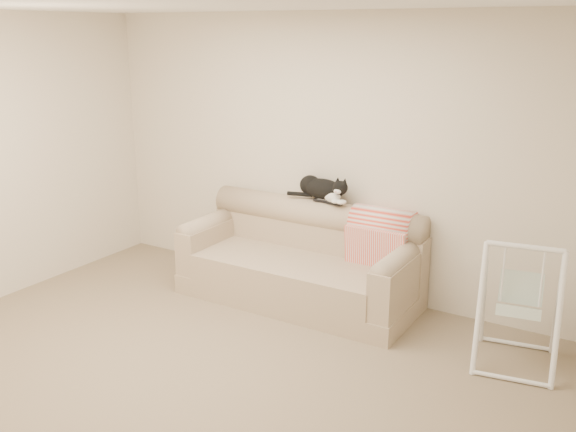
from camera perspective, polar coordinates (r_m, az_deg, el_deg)
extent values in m
plane|color=#6E5F4A|center=(4.89, -7.91, -13.81)|extent=(5.00, 5.00, 0.00)
cube|color=beige|center=(6.01, 3.74, 5.35)|extent=(5.00, 0.04, 2.60)
cube|color=white|center=(4.24, -9.33, 18.13)|extent=(5.00, 4.00, 0.02)
cube|color=tan|center=(6.00, 0.83, -6.73)|extent=(2.20, 0.90, 0.18)
cube|color=tan|center=(5.84, 0.29, -5.19)|extent=(1.80, 0.68, 0.24)
cube|color=tan|center=(6.16, 2.46, -2.75)|extent=(2.20, 0.22, 0.50)
cylinder|color=tan|center=(6.06, 2.50, 0.17)|extent=(2.16, 0.28, 0.28)
cube|color=tan|center=(6.42, -6.78, -2.41)|extent=(0.20, 0.88, 0.42)
cylinder|color=tan|center=(6.36, -6.84, -0.62)|extent=(0.18, 0.84, 0.18)
cube|color=tan|center=(5.49, 9.82, -5.86)|extent=(0.20, 0.88, 0.42)
cylinder|color=tan|center=(5.42, 9.92, -3.80)|extent=(0.18, 0.84, 0.18)
cube|color=black|center=(5.95, 3.13, 1.38)|extent=(0.18, 0.06, 0.02)
cube|color=gray|center=(5.95, 3.13, 1.51)|extent=(0.10, 0.04, 0.01)
cube|color=black|center=(5.88, 4.11, 1.15)|extent=(0.18, 0.08, 0.02)
ellipsoid|color=black|center=(5.96, 3.14, 2.43)|extent=(0.46, 0.25, 0.19)
ellipsoid|color=black|center=(6.06, 1.99, 2.77)|extent=(0.22, 0.21, 0.19)
ellipsoid|color=white|center=(5.88, 3.94, 1.83)|extent=(0.18, 0.13, 0.13)
ellipsoid|color=black|center=(5.80, 4.67, 2.51)|extent=(0.15, 0.16, 0.13)
ellipsoid|color=white|center=(5.76, 4.43, 2.21)|extent=(0.08, 0.07, 0.05)
sphere|color=#BF7272|center=(5.74, 4.28, 2.16)|extent=(0.02, 0.02, 0.02)
cone|color=black|center=(5.82, 4.44, 3.20)|extent=(0.06, 0.07, 0.06)
cone|color=black|center=(5.78, 5.07, 3.10)|extent=(0.07, 0.08, 0.06)
sphere|color=#A88B2F|center=(5.77, 4.20, 2.54)|extent=(0.02, 0.02, 0.02)
sphere|color=#A88B2F|center=(5.75, 4.61, 2.47)|extent=(0.02, 0.02, 0.02)
ellipsoid|color=white|center=(5.82, 4.28, 1.34)|extent=(0.09, 0.11, 0.04)
ellipsoid|color=white|center=(5.79, 4.79, 1.25)|extent=(0.09, 0.11, 0.04)
cylinder|color=black|center=(6.05, 1.05, 1.96)|extent=(0.24, 0.10, 0.04)
cylinder|color=red|center=(5.77, 8.48, -0.82)|extent=(0.56, 0.33, 0.33)
cube|color=red|center=(5.69, 7.72, -3.18)|extent=(0.56, 0.09, 0.42)
cylinder|color=white|center=(4.96, 16.65, -7.88)|extent=(0.10, 0.33, 0.94)
cylinder|color=white|center=(5.23, 16.98, -6.64)|extent=(0.10, 0.33, 0.94)
cylinder|color=white|center=(4.96, 22.90, -8.55)|extent=(0.10, 0.33, 0.94)
cylinder|color=white|center=(5.22, 22.89, -7.27)|extent=(0.10, 0.33, 0.94)
cylinder|color=white|center=(4.92, 20.37, -2.60)|extent=(0.54, 0.13, 0.04)
cylinder|color=white|center=(5.02, 19.19, -13.52)|extent=(0.54, 0.12, 0.03)
cylinder|color=white|center=(5.53, 19.56, -10.65)|extent=(0.54, 0.12, 0.03)
cube|color=white|center=(5.07, 19.80, -8.03)|extent=(0.35, 0.33, 0.18)
cube|color=white|center=(5.13, 20.03, -6.01)|extent=(0.33, 0.19, 0.25)
cylinder|color=white|center=(5.00, 18.58, -4.86)|extent=(0.02, 0.02, 0.44)
cylinder|color=white|center=(5.00, 21.66, -5.18)|extent=(0.02, 0.02, 0.44)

